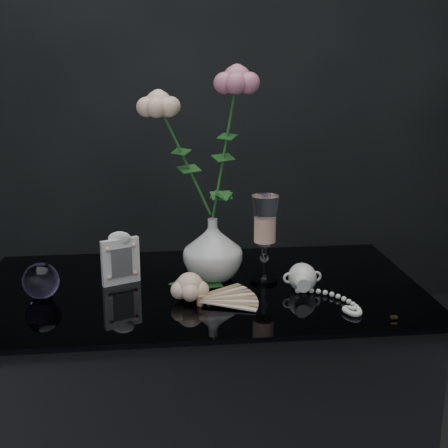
{
  "coord_description": "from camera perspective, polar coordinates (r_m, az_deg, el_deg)",
  "views": [
    {
      "loc": [
        -0.1,
        -1.35,
        1.3
      ],
      "look_at": [
        0.05,
        0.03,
        0.92
      ],
      "focal_mm": 50.0,
      "sensor_mm": 36.0,
      "label": 1
    }
  ],
  "objects": [
    {
      "name": "vase",
      "position": [
        1.53,
        -1.04,
        -2.32
      ],
      "size": [
        0.18,
        0.18,
        0.15
      ],
      "primitive_type": "imported",
      "rotation": [
        0.0,
        0.0,
        -0.28
      ],
      "color": "silver",
      "rests_on": "table"
    },
    {
      "name": "table",
      "position": [
        1.68,
        -1.93,
        -17.93
      ],
      "size": [
        1.05,
        0.58,
        0.76
      ],
      "color": "black",
      "rests_on": "ground"
    },
    {
      "name": "loose_rose",
      "position": [
        1.42,
        -3.16,
        -5.72
      ],
      "size": [
        0.2,
        0.23,
        0.07
      ],
      "primitive_type": null,
      "rotation": [
        0.0,
        0.0,
        -0.32
      ],
      "color": "beige",
      "rests_on": "table"
    },
    {
      "name": "pearl_jar",
      "position": [
        1.49,
        7.18,
        -4.73
      ],
      "size": [
        0.24,
        0.25,
        0.07
      ],
      "primitive_type": null,
      "rotation": [
        0.0,
        0.0,
        0.04
      ],
      "color": "silver",
      "rests_on": "table"
    },
    {
      "name": "paperweight",
      "position": [
        1.49,
        -16.4,
        -5.01
      ],
      "size": [
        0.1,
        0.1,
        0.08
      ],
      "primitive_type": null,
      "rotation": [
        0.0,
        0.0,
        0.28
      ],
      "color": "#A385D9",
      "rests_on": "table"
    },
    {
      "name": "roses",
      "position": [
        1.48,
        -1.71,
        7.82
      ],
      "size": [
        0.27,
        0.13,
        0.42
      ],
      "color": "#FFC6A2",
      "rests_on": "vase"
    },
    {
      "name": "paper_fan",
      "position": [
        1.4,
        -2.19,
        -6.9
      ],
      "size": [
        0.27,
        0.21,
        0.03
      ],
      "primitive_type": null,
      "rotation": [
        0.0,
        0.0,
        0.03
      ],
      "color": "beige",
      "rests_on": "table"
    },
    {
      "name": "picture_frame",
      "position": [
        1.53,
        -9.46,
        -3.06
      ],
      "size": [
        0.12,
        0.11,
        0.13
      ],
      "primitive_type": null,
      "rotation": [
        0.0,
        0.0,
        0.42
      ],
      "color": "white",
      "rests_on": "table"
    },
    {
      "name": "wine_glass",
      "position": [
        1.51,
        3.74,
        -1.41
      ],
      "size": [
        0.08,
        0.08,
        0.22
      ],
      "primitive_type": null,
      "rotation": [
        0.0,
        0.0,
        0.2
      ],
      "color": "white",
      "rests_on": "table"
    }
  ]
}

